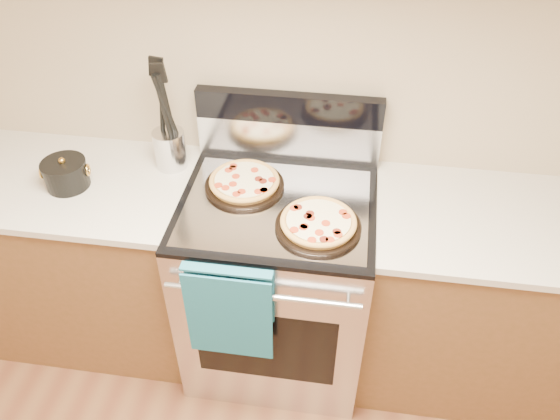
# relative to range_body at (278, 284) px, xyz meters

# --- Properties ---
(wall_back) EXTENTS (4.00, 0.00, 4.00)m
(wall_back) POSITION_rel_range_body_xyz_m (0.00, 0.35, 0.90)
(wall_back) COLOR tan
(wall_back) RESTS_ON ground
(range_body) EXTENTS (0.76, 0.68, 0.90)m
(range_body) POSITION_rel_range_body_xyz_m (0.00, 0.00, 0.00)
(range_body) COLOR #B7B7BC
(range_body) RESTS_ON ground
(oven_window) EXTENTS (0.56, 0.01, 0.40)m
(oven_window) POSITION_rel_range_body_xyz_m (0.00, -0.34, 0.00)
(oven_window) COLOR black
(oven_window) RESTS_ON range_body
(cooktop) EXTENTS (0.76, 0.68, 0.02)m
(cooktop) POSITION_rel_range_body_xyz_m (0.00, 0.00, 0.46)
(cooktop) COLOR black
(cooktop) RESTS_ON range_body
(backsplash_lower) EXTENTS (0.76, 0.06, 0.18)m
(backsplash_lower) POSITION_rel_range_body_xyz_m (0.00, 0.31, 0.56)
(backsplash_lower) COLOR silver
(backsplash_lower) RESTS_ON cooktop
(backsplash_upper) EXTENTS (0.76, 0.06, 0.12)m
(backsplash_upper) POSITION_rel_range_body_xyz_m (0.00, 0.31, 0.71)
(backsplash_upper) COLOR black
(backsplash_upper) RESTS_ON backsplash_lower
(oven_handle) EXTENTS (0.70, 0.03, 0.03)m
(oven_handle) POSITION_rel_range_body_xyz_m (0.00, -0.38, 0.35)
(oven_handle) COLOR silver
(oven_handle) RESTS_ON range_body
(dish_towel) EXTENTS (0.32, 0.05, 0.42)m
(dish_towel) POSITION_rel_range_body_xyz_m (-0.12, -0.38, 0.25)
(dish_towel) COLOR #185A7A
(dish_towel) RESTS_ON oven_handle
(foil_sheet) EXTENTS (0.70, 0.55, 0.01)m
(foil_sheet) POSITION_rel_range_body_xyz_m (0.00, -0.03, 0.47)
(foil_sheet) COLOR gray
(foil_sheet) RESTS_ON cooktop
(cabinet_left) EXTENTS (1.00, 0.62, 0.88)m
(cabinet_left) POSITION_rel_range_body_xyz_m (-0.88, 0.03, -0.01)
(cabinet_left) COLOR brown
(cabinet_left) RESTS_ON ground
(countertop_left) EXTENTS (1.02, 0.64, 0.03)m
(countertop_left) POSITION_rel_range_body_xyz_m (-0.88, 0.03, 0.45)
(countertop_left) COLOR #B8B1A5
(countertop_left) RESTS_ON cabinet_left
(cabinet_right) EXTENTS (1.00, 0.62, 0.88)m
(cabinet_right) POSITION_rel_range_body_xyz_m (0.88, 0.03, -0.01)
(cabinet_right) COLOR brown
(cabinet_right) RESTS_ON ground
(countertop_right) EXTENTS (1.02, 0.64, 0.03)m
(countertop_right) POSITION_rel_range_body_xyz_m (0.88, 0.03, 0.45)
(countertop_right) COLOR #B8B1A5
(countertop_right) RESTS_ON cabinet_right
(pepperoni_pizza_back) EXTENTS (0.34, 0.34, 0.04)m
(pepperoni_pizza_back) POSITION_rel_range_body_xyz_m (-0.14, 0.07, 0.50)
(pepperoni_pizza_back) COLOR #BA7C38
(pepperoni_pizza_back) RESTS_ON foil_sheet
(pepperoni_pizza_front) EXTENTS (0.33, 0.33, 0.04)m
(pepperoni_pizza_front) POSITION_rel_range_body_xyz_m (0.17, -0.13, 0.50)
(pepperoni_pizza_front) COLOR #BA7C38
(pepperoni_pizza_front) RESTS_ON foil_sheet
(utensil_crock) EXTENTS (0.17, 0.17, 0.16)m
(utensil_crock) POSITION_rel_range_body_xyz_m (-0.48, 0.19, 0.54)
(utensil_crock) COLOR silver
(utensil_crock) RESTS_ON countertop_left
(saucepan) EXTENTS (0.21, 0.21, 0.10)m
(saucepan) POSITION_rel_range_body_xyz_m (-0.85, -0.00, 0.51)
(saucepan) COLOR black
(saucepan) RESTS_ON countertop_left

